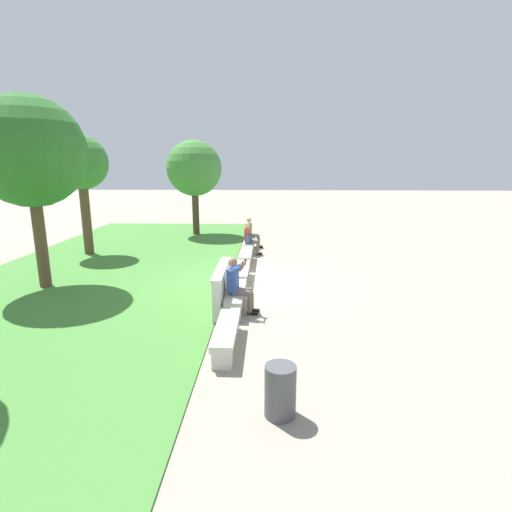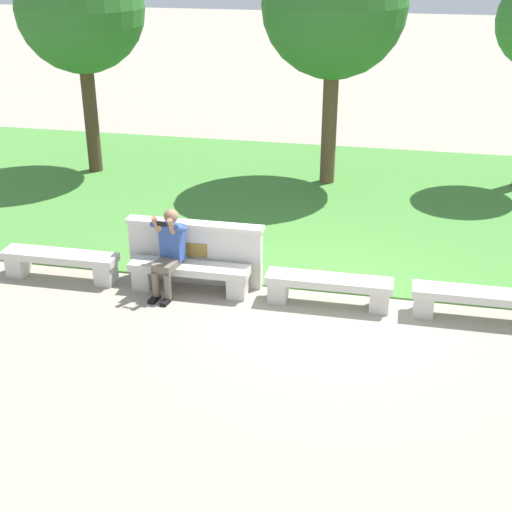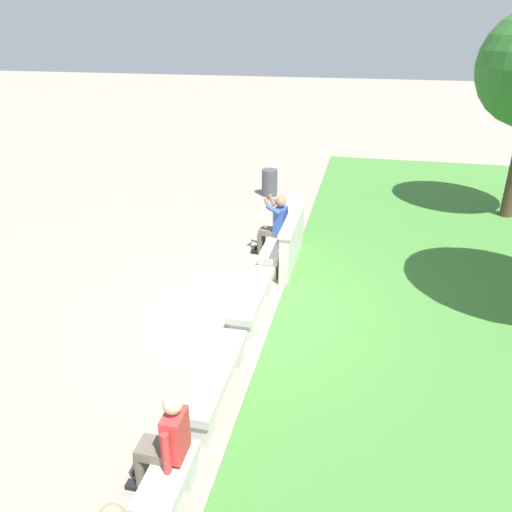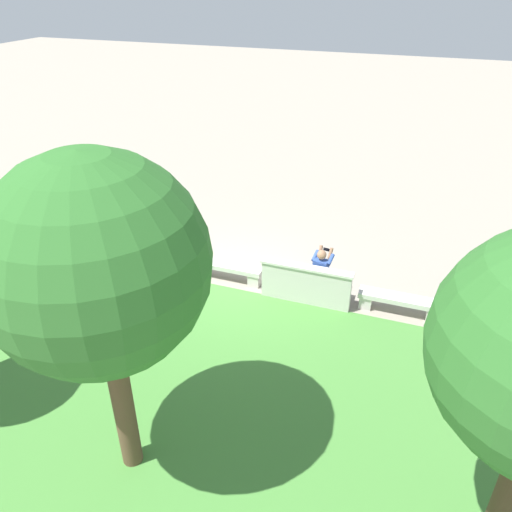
# 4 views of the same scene
# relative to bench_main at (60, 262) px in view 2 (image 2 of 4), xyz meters

# --- Properties ---
(ground_plane) EXTENTS (80.00, 80.00, 0.00)m
(ground_plane) POSITION_rel_bench_main_xyz_m (4.28, 0.00, -0.30)
(ground_plane) COLOR gray
(grass_strip) EXTENTS (22.42, 8.00, 0.03)m
(grass_strip) POSITION_rel_bench_main_xyz_m (4.28, 4.38, -0.28)
(grass_strip) COLOR #478438
(grass_strip) RESTS_ON ground
(bench_main) EXTENTS (1.87, 0.40, 0.45)m
(bench_main) POSITION_rel_bench_main_xyz_m (0.00, 0.00, 0.00)
(bench_main) COLOR beige
(bench_main) RESTS_ON ground
(bench_near) EXTENTS (1.87, 0.40, 0.45)m
(bench_near) POSITION_rel_bench_main_xyz_m (2.14, 0.00, 0.00)
(bench_near) COLOR beige
(bench_near) RESTS_ON ground
(bench_mid) EXTENTS (1.87, 0.40, 0.45)m
(bench_mid) POSITION_rel_bench_main_xyz_m (4.28, 0.00, 0.00)
(bench_mid) COLOR beige
(bench_mid) RESTS_ON ground
(bench_far) EXTENTS (1.87, 0.40, 0.45)m
(bench_far) POSITION_rel_bench_main_xyz_m (6.41, 0.00, 0.00)
(bench_far) COLOR beige
(bench_far) RESTS_ON ground
(backrest_wall_with_plaque) EXTENTS (2.17, 0.24, 1.01)m
(backrest_wall_with_plaque) POSITION_rel_bench_main_xyz_m (2.14, 0.34, 0.22)
(backrest_wall_with_plaque) COLOR beige
(backrest_wall_with_plaque) RESTS_ON ground
(person_photographer) EXTENTS (0.51, 0.76, 1.32)m
(person_photographer) POSITION_rel_bench_main_xyz_m (1.85, -0.08, 0.44)
(person_photographer) COLOR black
(person_photographer) RESTS_ON ground
(tree_left_background) EXTENTS (2.71, 2.71, 4.94)m
(tree_left_background) POSITION_rel_bench_main_xyz_m (-1.68, 5.26, 3.26)
(tree_left_background) COLOR #4C3826
(tree_left_background) RESTS_ON ground
(tree_right_background) EXTENTS (2.92, 2.92, 5.19)m
(tree_right_background) POSITION_rel_bench_main_xyz_m (3.62, 5.54, 3.41)
(tree_right_background) COLOR brown
(tree_right_background) RESTS_ON ground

